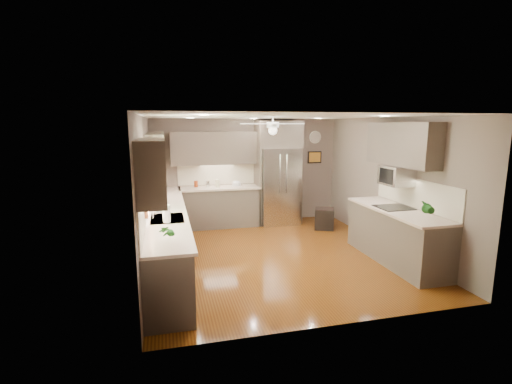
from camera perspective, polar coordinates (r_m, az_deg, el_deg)
name	(u,v)px	position (r m, az deg, el deg)	size (l,w,h in m)	color
floor	(276,255)	(6.94, 3.16, -9.61)	(5.00, 5.00, 0.00)	#492209
ceiling	(278,117)	(6.52, 3.38, 11.50)	(5.00, 5.00, 0.00)	white
wall_back	(247,171)	(9.01, -1.43, 3.25)	(4.50, 4.50, 0.00)	#6A5B51
wall_front	(342,224)	(4.35, 13.06, -4.86)	(4.50, 4.50, 0.00)	#6A5B51
wall_left	(146,194)	(6.34, -16.57, -0.25)	(5.00, 5.00, 0.00)	#6A5B51
wall_right	(389,183)	(7.59, 19.73, 1.28)	(5.00, 5.00, 0.00)	#6A5B51
canister_a	(196,184)	(8.62, -9.22, 1.24)	(0.09, 0.09, 0.14)	maroon
canister_b	(208,184)	(8.61, -7.43, 1.21)	(0.09, 0.09, 0.15)	silver
canister_c	(218,183)	(8.60, -5.94, 1.37)	(0.10, 0.10, 0.17)	beige
soap_bottle	(159,208)	(6.18, -14.77, -2.41)	(0.09, 0.09, 0.20)	white
potted_plant_left	(166,232)	(4.69, -13.61, -5.94)	(0.15, 0.10, 0.28)	#184F16
potted_plant_right	(428,208)	(6.21, 24.91, -2.24)	(0.20, 0.16, 0.36)	#184F16
bowl	(237,185)	(8.70, -3.00, 1.08)	(0.20, 0.20, 0.05)	beige
left_run	(166,235)	(6.65, -13.61, -6.40)	(0.65, 4.70, 1.45)	#4D3F38
back_run	(219,206)	(8.73, -5.64, -2.14)	(1.85, 0.65, 1.45)	#4D3F38
uppers	(229,151)	(7.06, -4.20, 6.30)	(4.50, 4.70, 0.95)	#4D3F38
window	(146,180)	(5.79, -16.63, 1.79)	(0.05, 1.12, 0.92)	#BFF2B2
sink	(167,220)	(5.91, -13.51, -4.25)	(0.50, 0.70, 0.32)	silver
refrigerator	(278,174)	(8.87, 3.47, 2.71)	(1.06, 0.75, 2.45)	silver
right_run	(396,234)	(6.93, 20.77, -6.12)	(0.70, 2.20, 1.45)	#4D3F38
microwave	(396,176)	(6.98, 20.79, 2.37)	(0.43, 0.55, 0.34)	silver
ceiling_fan	(273,126)	(6.81, 2.60, 10.05)	(1.18, 1.18, 0.32)	white
recessed_lights	(269,117)	(6.89, 2.05, 11.40)	(2.84, 3.14, 0.01)	white
wall_clock	(315,137)	(9.46, 9.08, 8.33)	(0.30, 0.03, 0.30)	white
framed_print	(315,157)	(9.49, 9.01, 5.31)	(0.36, 0.03, 0.30)	black
stool	(324,218)	(8.67, 10.45, -4.03)	(0.56, 0.56, 0.49)	black
paper_towel	(167,214)	(5.60, -13.60, -3.26)	(0.11, 0.11, 0.28)	white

